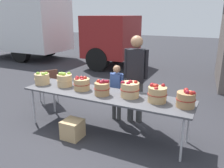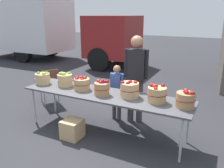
{
  "view_description": "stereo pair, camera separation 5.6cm",
  "coord_description": "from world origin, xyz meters",
  "px_view_note": "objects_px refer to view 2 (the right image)",
  "views": [
    {
      "loc": [
        1.82,
        -3.38,
        2.1
      ],
      "look_at": [
        0.0,
        0.3,
        0.85
      ],
      "focal_mm": 36.75,
      "sensor_mm": 36.0,
      "label": 1
    },
    {
      "loc": [
        1.87,
        -3.36,
        2.1
      ],
      "look_at": [
        0.0,
        0.3,
        0.85
      ],
      "focal_mm": 36.75,
      "sensor_mm": 36.0,
      "label": 2
    }
  ],
  "objects_px": {
    "market_table": "(104,96)",
    "apple_basket_red_3": "(157,94)",
    "produce_crate": "(72,129)",
    "vendor_adult": "(136,73)",
    "child_customer": "(117,88)",
    "apple_basket_red_1": "(102,88)",
    "apple_basket_red_2": "(129,89)",
    "apple_basket_red_0": "(82,84)",
    "apple_basket_green_0": "(43,78)",
    "apple_basket_red_4": "(186,99)",
    "apple_basket_green_1": "(65,79)",
    "folding_chair": "(50,83)",
    "box_truck": "(44,28)"
  },
  "relations": [
    {
      "from": "apple_basket_green_0",
      "to": "market_table",
      "type": "bearing_deg",
      "value": 0.96
    },
    {
      "from": "apple_basket_green_0",
      "to": "vendor_adult",
      "type": "distance_m",
      "value": 1.88
    },
    {
      "from": "market_table",
      "to": "apple_basket_red_3",
      "type": "relative_size",
      "value": 9.79
    },
    {
      "from": "market_table",
      "to": "apple_basket_red_0",
      "type": "bearing_deg",
      "value": 178.14
    },
    {
      "from": "apple_basket_green_0",
      "to": "produce_crate",
      "type": "xyz_separation_m",
      "value": [
        1.0,
        -0.42,
        -0.7
      ]
    },
    {
      "from": "apple_basket_red_3",
      "to": "apple_basket_red_2",
      "type": "bearing_deg",
      "value": 177.99
    },
    {
      "from": "apple_basket_green_0",
      "to": "apple_basket_red_3",
      "type": "distance_m",
      "value": 2.35
    },
    {
      "from": "apple_basket_green_0",
      "to": "apple_basket_red_0",
      "type": "bearing_deg",
      "value": 2.46
    },
    {
      "from": "apple_basket_red_3",
      "to": "child_customer",
      "type": "height_order",
      "value": "child_customer"
    },
    {
      "from": "market_table",
      "to": "apple_basket_red_0",
      "type": "distance_m",
      "value": 0.51
    },
    {
      "from": "apple_basket_red_2",
      "to": "apple_basket_green_1",
      "type": "bearing_deg",
      "value": 179.82
    },
    {
      "from": "apple_basket_red_4",
      "to": "box_truck",
      "type": "bearing_deg",
      "value": 145.97
    },
    {
      "from": "apple_basket_red_4",
      "to": "produce_crate",
      "type": "relative_size",
      "value": 0.9
    },
    {
      "from": "folding_chair",
      "to": "apple_basket_red_4",
      "type": "bearing_deg",
      "value": 111.6
    },
    {
      "from": "apple_basket_red_4",
      "to": "produce_crate",
      "type": "xyz_separation_m",
      "value": [
        -1.8,
        -0.46,
        -0.71
      ]
    },
    {
      "from": "apple_basket_red_1",
      "to": "child_customer",
      "type": "bearing_deg",
      "value": 91.99
    },
    {
      "from": "apple_basket_red_1",
      "to": "produce_crate",
      "type": "bearing_deg",
      "value": -136.47
    },
    {
      "from": "apple_basket_red_2",
      "to": "apple_basket_red_4",
      "type": "height_order",
      "value": "apple_basket_red_2"
    },
    {
      "from": "child_customer",
      "to": "folding_chair",
      "type": "bearing_deg",
      "value": 1.32
    },
    {
      "from": "apple_basket_green_0",
      "to": "child_customer",
      "type": "distance_m",
      "value": 1.52
    },
    {
      "from": "box_truck",
      "to": "produce_crate",
      "type": "distance_m",
      "value": 7.87
    },
    {
      "from": "apple_basket_red_0",
      "to": "vendor_adult",
      "type": "height_order",
      "value": "vendor_adult"
    },
    {
      "from": "market_table",
      "to": "apple_basket_red_2",
      "type": "relative_size",
      "value": 9.28
    },
    {
      "from": "vendor_adult",
      "to": "child_customer",
      "type": "height_order",
      "value": "vendor_adult"
    },
    {
      "from": "apple_basket_red_3",
      "to": "apple_basket_red_1",
      "type": "bearing_deg",
      "value": -173.77
    },
    {
      "from": "apple_basket_red_3",
      "to": "box_truck",
      "type": "bearing_deg",
      "value": 144.37
    },
    {
      "from": "box_truck",
      "to": "folding_chair",
      "type": "bearing_deg",
      "value": -47.93
    },
    {
      "from": "apple_basket_red_0",
      "to": "apple_basket_red_4",
      "type": "relative_size",
      "value": 1.05
    },
    {
      "from": "folding_chair",
      "to": "produce_crate",
      "type": "bearing_deg",
      "value": 85.8
    },
    {
      "from": "apple_basket_red_3",
      "to": "apple_basket_green_0",
      "type": "bearing_deg",
      "value": -178.47
    },
    {
      "from": "apple_basket_green_0",
      "to": "folding_chair",
      "type": "distance_m",
      "value": 0.9
    },
    {
      "from": "child_customer",
      "to": "folding_chair",
      "type": "height_order",
      "value": "child_customer"
    },
    {
      "from": "apple_basket_red_3",
      "to": "child_customer",
      "type": "bearing_deg",
      "value": 150.7
    },
    {
      "from": "apple_basket_red_3",
      "to": "vendor_adult",
      "type": "bearing_deg",
      "value": 133.92
    },
    {
      "from": "folding_chair",
      "to": "produce_crate",
      "type": "distance_m",
      "value": 1.86
    },
    {
      "from": "produce_crate",
      "to": "box_truck",
      "type": "bearing_deg",
      "value": 135.68
    },
    {
      "from": "market_table",
      "to": "vendor_adult",
      "type": "relative_size",
      "value": 1.79
    },
    {
      "from": "apple_basket_red_4",
      "to": "folding_chair",
      "type": "relative_size",
      "value": 0.35
    },
    {
      "from": "apple_basket_red_1",
      "to": "produce_crate",
      "type": "xyz_separation_m",
      "value": [
        -0.4,
        -0.38,
        -0.71
      ]
    },
    {
      "from": "box_truck",
      "to": "market_table",
      "type": "bearing_deg",
      "value": -41.2
    },
    {
      "from": "apple_basket_red_2",
      "to": "apple_basket_red_3",
      "type": "height_order",
      "value": "apple_basket_red_3"
    },
    {
      "from": "vendor_adult",
      "to": "child_customer",
      "type": "relative_size",
      "value": 1.51
    },
    {
      "from": "apple_basket_red_3",
      "to": "produce_crate",
      "type": "relative_size",
      "value": 0.96
    },
    {
      "from": "apple_basket_red_0",
      "to": "apple_basket_red_4",
      "type": "distance_m",
      "value": 1.88
    },
    {
      "from": "apple_basket_red_2",
      "to": "vendor_adult",
      "type": "height_order",
      "value": "vendor_adult"
    },
    {
      "from": "apple_basket_red_0",
      "to": "produce_crate",
      "type": "distance_m",
      "value": 0.84
    },
    {
      "from": "apple_basket_red_2",
      "to": "child_customer",
      "type": "height_order",
      "value": "child_customer"
    },
    {
      "from": "apple_basket_red_1",
      "to": "produce_crate",
      "type": "distance_m",
      "value": 0.9
    },
    {
      "from": "apple_basket_red_4",
      "to": "folding_chair",
      "type": "distance_m",
      "value": 3.34
    },
    {
      "from": "apple_basket_green_1",
      "to": "apple_basket_red_3",
      "type": "bearing_deg",
      "value": -0.65
    }
  ]
}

